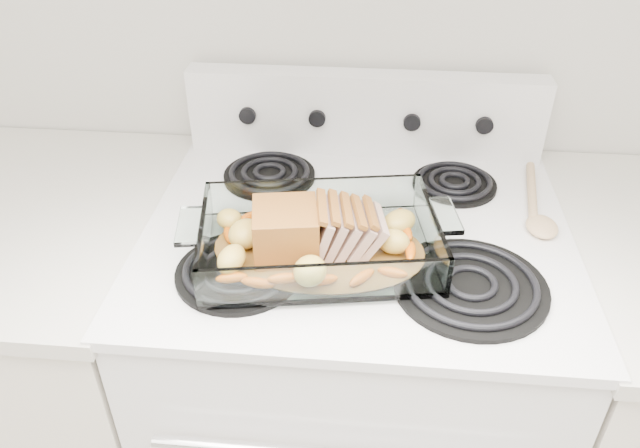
# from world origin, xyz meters

# --- Properties ---
(electric_range) EXTENTS (0.78, 0.70, 1.12)m
(electric_range) POSITION_xyz_m (0.00, 1.66, 0.48)
(electric_range) COLOR white
(electric_range) RESTS_ON ground
(counter_left) EXTENTS (0.58, 0.68, 0.93)m
(counter_left) POSITION_xyz_m (-0.67, 1.66, 0.47)
(counter_left) COLOR white
(counter_left) RESTS_ON ground
(baking_dish) EXTENTS (0.39, 0.26, 0.07)m
(baking_dish) POSITION_xyz_m (-0.06, 1.55, 0.96)
(baking_dish) COLOR silver
(baking_dish) RESTS_ON electric_range
(pork_roast) EXTENTS (0.22, 0.11, 0.09)m
(pork_roast) POSITION_xyz_m (-0.08, 1.55, 0.99)
(pork_roast) COLOR #98521A
(pork_roast) RESTS_ON baking_dish
(roast_vegetables) EXTENTS (0.34, 0.18, 0.04)m
(roast_vegetables) POSITION_xyz_m (-0.07, 1.59, 0.97)
(roast_vegetables) COLOR #D5640C
(roast_vegetables) RESTS_ON baking_dish
(wooden_spoon) EXTENTS (0.06, 0.27, 0.02)m
(wooden_spoon) POSITION_xyz_m (0.34, 1.72, 0.95)
(wooden_spoon) COLOR #E4B984
(wooden_spoon) RESTS_ON electric_range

